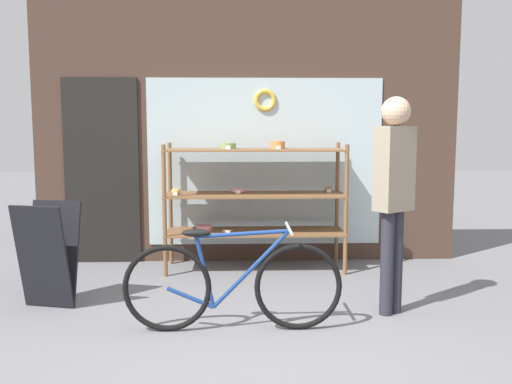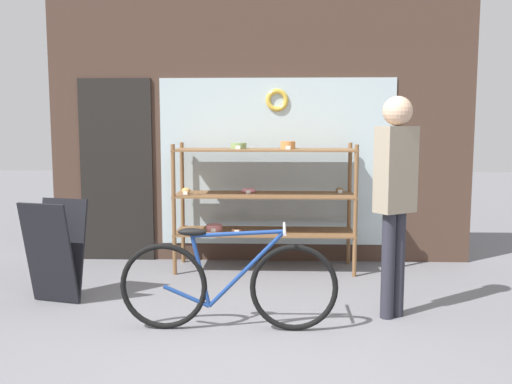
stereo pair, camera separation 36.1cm
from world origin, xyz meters
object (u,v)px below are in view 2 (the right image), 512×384
at_px(bicycle, 228,284).
at_px(pedestrian, 395,187).
at_px(display_case, 263,193).
at_px(sandwich_board, 55,251).

distance_m(bicycle, pedestrian, 1.55).
bearing_deg(bicycle, display_case, 83.16).
relative_size(display_case, bicycle, 1.15).
height_order(display_case, bicycle, display_case).
height_order(bicycle, sandwich_board, sandwich_board).
relative_size(sandwich_board, pedestrian, 0.50).
bearing_deg(display_case, pedestrian, -53.59).
xyz_separation_m(sandwich_board, pedestrian, (2.93, -0.27, 0.62)).
height_order(display_case, sandwich_board, display_case).
bearing_deg(sandwich_board, bicycle, -7.44).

